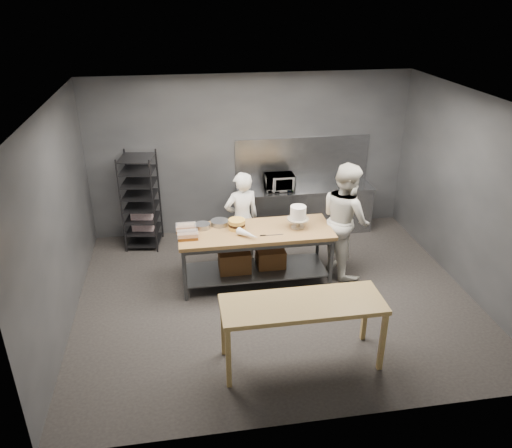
{
  "coord_description": "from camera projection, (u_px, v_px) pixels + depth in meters",
  "views": [
    {
      "loc": [
        -1.34,
        -6.39,
        4.36
      ],
      "look_at": [
        -0.23,
        0.45,
        1.05
      ],
      "focal_mm": 35.0,
      "sensor_mm": 36.0,
      "label": 1
    }
  ],
  "objects": [
    {
      "name": "ground",
      "position": [
        275.0,
        296.0,
        7.77
      ],
      "size": [
        6.0,
        6.0,
        0.0
      ],
      "primitive_type": "plane",
      "color": "black",
      "rests_on": "ground"
    },
    {
      "name": "work_table",
      "position": [
        253.0,
        249.0,
        7.95
      ],
      "size": [
        2.4,
        0.9,
        0.92
      ],
      "color": "olive",
      "rests_on": "ground"
    },
    {
      "name": "offset_spatula",
      "position": [
        268.0,
        235.0,
        7.62
      ],
      "size": [
        0.36,
        0.02,
        0.02
      ],
      "color": "slate",
      "rests_on": "work_table"
    },
    {
      "name": "back_counter",
      "position": [
        304.0,
        210.0,
        9.66
      ],
      "size": [
        2.6,
        0.6,
        0.9
      ],
      "color": "slate",
      "rests_on": "ground"
    },
    {
      "name": "piping_bag",
      "position": [
        248.0,
        234.0,
        7.52
      ],
      "size": [
        0.34,
        0.36,
        0.12
      ],
      "primitive_type": "cone",
      "rotation": [
        1.57,
        0.0,
        0.73
      ],
      "color": "white",
      "rests_on": "work_table"
    },
    {
      "name": "splashback_panel",
      "position": [
        302.0,
        160.0,
        9.54
      ],
      "size": [
        2.6,
        0.02,
        0.9
      ],
      "primitive_type": "cube",
      "color": "slate",
      "rests_on": "back_counter"
    },
    {
      "name": "pastry_clamshells",
      "position": [
        187.0,
        231.0,
        7.62
      ],
      "size": [
        0.33,
        0.47,
        0.11
      ],
      "color": "#95491D",
      "rests_on": "work_table"
    },
    {
      "name": "layer_cake",
      "position": [
        237.0,
        224.0,
        7.79
      ],
      "size": [
        0.26,
        0.26,
        0.16
      ],
      "color": "#F4C04D",
      "rests_on": "work_table"
    },
    {
      "name": "speed_rack",
      "position": [
        141.0,
        202.0,
        8.97
      ],
      "size": [
        0.69,
        0.73,
        1.75
      ],
      "color": "black",
      "rests_on": "ground"
    },
    {
      "name": "cake_pans",
      "position": [
        213.0,
        224.0,
        7.9
      ],
      "size": [
        0.55,
        0.34,
        0.07
      ],
      "color": "gray",
      "rests_on": "work_table"
    },
    {
      "name": "microwave",
      "position": [
        279.0,
        182.0,
        9.33
      ],
      "size": [
        0.54,
        0.37,
        0.3
      ],
      "primitive_type": "imported",
      "color": "black",
      "rests_on": "back_counter"
    },
    {
      "name": "near_counter",
      "position": [
        302.0,
        308.0,
        6.08
      ],
      "size": [
        2.0,
        0.7,
        0.9
      ],
      "color": "olive",
      "rests_on": "ground"
    },
    {
      "name": "chef_right",
      "position": [
        345.0,
        219.0,
        8.08
      ],
      "size": [
        0.89,
        1.05,
        1.9
      ],
      "primitive_type": "imported",
      "rotation": [
        0.0,
        0.0,
        1.77
      ],
      "color": "silver",
      "rests_on": "ground"
    },
    {
      "name": "frosted_cake_stand",
      "position": [
        298.0,
        214.0,
        7.78
      ],
      "size": [
        0.34,
        0.34,
        0.36
      ],
      "color": "#AA9F88",
      "rests_on": "work_table"
    },
    {
      "name": "chef_behind",
      "position": [
        242.0,
        219.0,
        8.37
      ],
      "size": [
        0.68,
        0.52,
        1.66
      ],
      "primitive_type": "imported",
      "rotation": [
        0.0,
        0.0,
        3.37
      ],
      "color": "white",
      "rests_on": "ground"
    },
    {
      "name": "back_wall",
      "position": [
        251.0,
        155.0,
        9.35
      ],
      "size": [
        6.0,
        0.04,
        3.0
      ],
      "primitive_type": "cube",
      "color": "#4C4F54",
      "rests_on": "ground"
    }
  ]
}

